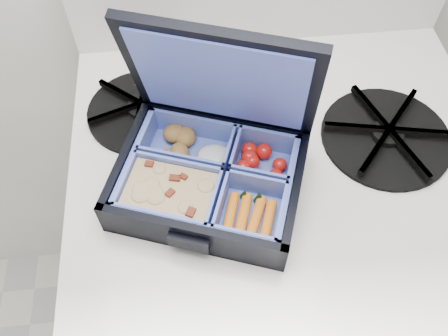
{
  "coord_description": "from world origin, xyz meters",
  "views": [
    {
      "loc": [
        -0.63,
        1.3,
        1.44
      ],
      "look_at": [
        -0.6,
        1.65,
        0.94
      ],
      "focal_mm": 38.0,
      "sensor_mm": 36.0,
      "label": 1
    }
  ],
  "objects_px": {
    "bento_box": "(209,179)",
    "fork": "(254,111)",
    "stove": "(264,277)",
    "burner_grate": "(388,132)"
  },
  "relations": [
    {
      "from": "stove",
      "to": "fork",
      "type": "height_order",
      "value": "fork"
    },
    {
      "from": "stove",
      "to": "burner_grate",
      "type": "xyz_separation_m",
      "value": [
        0.15,
        0.02,
        0.46
      ]
    },
    {
      "from": "burner_grate",
      "to": "bento_box",
      "type": "bearing_deg",
      "value": -166.8
    },
    {
      "from": "fork",
      "to": "bento_box",
      "type": "bearing_deg",
      "value": -90.13
    },
    {
      "from": "stove",
      "to": "bento_box",
      "type": "xyz_separation_m",
      "value": [
        -0.11,
        -0.04,
        0.48
      ]
    },
    {
      "from": "bento_box",
      "to": "fork",
      "type": "xyz_separation_m",
      "value": [
        0.08,
        0.13,
        -0.02
      ]
    },
    {
      "from": "bento_box",
      "to": "fork",
      "type": "bearing_deg",
      "value": 79.04
    },
    {
      "from": "burner_grate",
      "to": "fork",
      "type": "height_order",
      "value": "burner_grate"
    },
    {
      "from": "bento_box",
      "to": "fork",
      "type": "distance_m",
      "value": 0.15
    },
    {
      "from": "stove",
      "to": "bento_box",
      "type": "distance_m",
      "value": 0.49
    }
  ]
}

